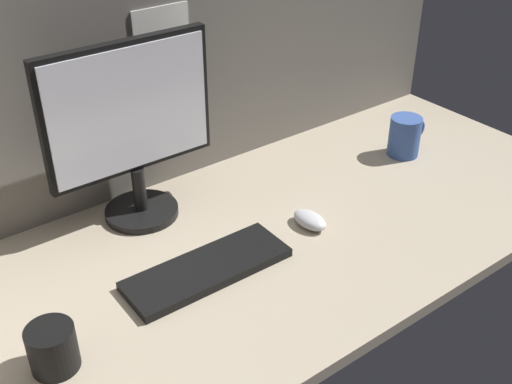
% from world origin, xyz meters
% --- Properties ---
extents(ground_plane, '(1.80, 0.80, 0.03)m').
position_xyz_m(ground_plane, '(0.00, 0.00, -0.01)').
color(ground_plane, tan).
extents(cubicle_wall_back, '(1.80, 0.06, 0.64)m').
position_xyz_m(cubicle_wall_back, '(-0.00, 0.37, 0.32)').
color(cubicle_wall_back, slate).
rests_on(cubicle_wall_back, ground_plane).
extents(monitor, '(0.41, 0.18, 0.44)m').
position_xyz_m(monitor, '(-0.21, 0.25, 0.24)').
color(monitor, black).
rests_on(monitor, ground_plane).
extents(keyboard, '(0.37, 0.13, 0.02)m').
position_xyz_m(keyboard, '(-0.20, -0.04, 0.01)').
color(keyboard, black).
rests_on(keyboard, ground_plane).
extents(mouse, '(0.06, 0.10, 0.03)m').
position_xyz_m(mouse, '(0.09, -0.04, 0.02)').
color(mouse, silver).
rests_on(mouse, ground_plane).
extents(mug_ceramic_blue, '(0.13, 0.09, 0.12)m').
position_xyz_m(mug_ceramic_blue, '(0.55, 0.07, 0.06)').
color(mug_ceramic_blue, '#38569E').
rests_on(mug_ceramic_blue, ground_plane).
extents(mug_black_travel, '(0.09, 0.09, 0.09)m').
position_xyz_m(mug_black_travel, '(-0.57, -0.10, 0.04)').
color(mug_black_travel, black).
rests_on(mug_black_travel, ground_plane).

